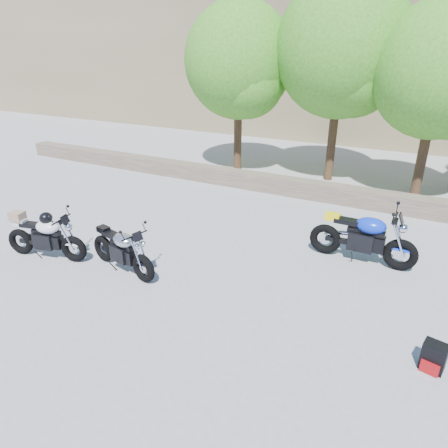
{
  "coord_description": "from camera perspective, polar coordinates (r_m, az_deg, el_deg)",
  "views": [
    {
      "loc": [
        3.81,
        -5.85,
        4.17
      ],
      "look_at": [
        0.2,
        1.0,
        0.75
      ],
      "focal_mm": 32.0,
      "sensor_mm": 36.0,
      "label": 1
    }
  ],
  "objects": [
    {
      "name": "ground",
      "position": [
        8.13,
        -4.57,
        -7.1
      ],
      "size": [
        90.0,
        90.0,
        0.0
      ],
      "primitive_type": "plane",
      "color": "gray",
      "rests_on": "ground"
    },
    {
      "name": "silver_bike",
      "position": [
        8.26,
        -14.34,
        -3.69
      ],
      "size": [
        1.87,
        0.66,
        0.94
      ],
      "rotation": [
        0.0,
        0.0,
        -0.21
      ],
      "color": "black",
      "rests_on": "ground"
    },
    {
      "name": "stone_wall",
      "position": [
        12.6,
        8.8,
        5.42
      ],
      "size": [
        22.0,
        0.55,
        0.5
      ],
      "primitive_type": "cube",
      "color": "brown",
      "rests_on": "ground"
    },
    {
      "name": "tree_decid_mid",
      "position": [
        13.7,
        16.84,
        22.36
      ],
      "size": [
        4.08,
        4.08,
        6.24
      ],
      "color": "#382314",
      "rests_on": "ground"
    },
    {
      "name": "backpack",
      "position": [
        6.58,
        27.75,
        -16.49
      ],
      "size": [
        0.36,
        0.32,
        0.43
      ],
      "rotation": [
        0.0,
        0.0,
        -0.21
      ],
      "color": "black",
      "rests_on": "ground"
    },
    {
      "name": "tree_decid_left",
      "position": [
        14.4,
        2.41,
        21.68
      ],
      "size": [
        3.67,
        3.67,
        5.62
      ],
      "color": "#382314",
      "rests_on": "ground"
    },
    {
      "name": "white_bike",
      "position": [
        9.3,
        -24.25,
        -1.51
      ],
      "size": [
        1.9,
        0.69,
        1.06
      ],
      "rotation": [
        0.0,
        0.0,
        0.22
      ],
      "color": "black",
      "rests_on": "ground"
    },
    {
      "name": "blue_bike",
      "position": [
        8.81,
        19.27,
        -1.91
      ],
      "size": [
        2.22,
        0.71,
        1.12
      ],
      "rotation": [
        0.0,
        0.0,
        -0.01
      ],
      "color": "black",
      "rests_on": "ground"
    },
    {
      "name": "tree_decid_right",
      "position": [
        12.81,
        28.82,
        18.09
      ],
      "size": [
        3.54,
        3.54,
        5.41
      ],
      "color": "#382314",
      "rests_on": "ground"
    }
  ]
}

